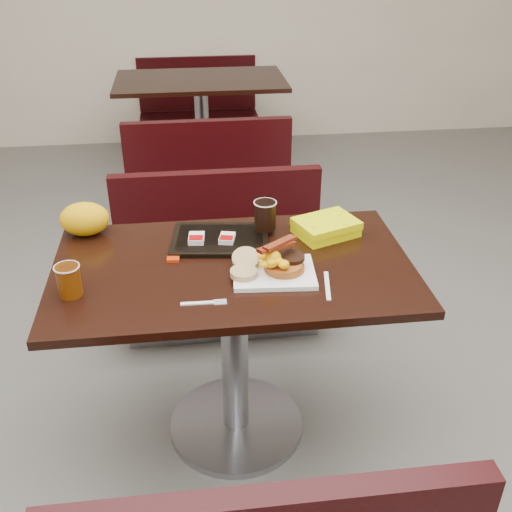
{
  "coord_description": "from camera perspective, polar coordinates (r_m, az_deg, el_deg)",
  "views": [
    {
      "loc": [
        -0.13,
        -1.72,
        1.77
      ],
      "look_at": [
        0.07,
        -0.07,
        0.82
      ],
      "focal_mm": 42.13,
      "sensor_mm": 36.0,
      "label": 1
    }
  ],
  "objects": [
    {
      "name": "coffee_cup_far",
      "position": [
        2.18,
        0.87,
        3.87
      ],
      "size": [
        0.1,
        0.1,
        0.11
      ],
      "primitive_type": "cylinder",
      "rotation": [
        0.0,
        0.0,
        0.37
      ],
      "color": "black",
      "rests_on": "tray"
    },
    {
      "name": "muffin_top",
      "position": [
        1.97,
        -0.97,
        -0.29
      ],
      "size": [
        0.1,
        0.1,
        0.05
      ],
      "primitive_type": "cylinder",
      "rotation": [
        0.38,
        0.0,
        -0.1
      ],
      "color": "tan",
      "rests_on": "platter"
    },
    {
      "name": "hashbrown_sleeve_right",
      "position": [
        2.12,
        -2.76,
        1.7
      ],
      "size": [
        0.07,
        0.08,
        0.02
      ],
      "primitive_type": "cube",
      "rotation": [
        0.0,
        0.0,
        -0.24
      ],
      "color": "silver",
      "rests_on": "tray"
    },
    {
      "name": "condiment_syrup",
      "position": [
        2.05,
        -7.88,
        -0.29
      ],
      "size": [
        0.04,
        0.03,
        0.01
      ],
      "primitive_type": "cube",
      "rotation": [
        0.0,
        0.0,
        -0.06
      ],
      "color": "red",
      "rests_on": "table_near"
    },
    {
      "name": "table_near",
      "position": [
        2.23,
        -2.03,
        -9.15
      ],
      "size": [
        1.2,
        0.7,
        0.75
      ],
      "primitive_type": null,
      "color": "black",
      "rests_on": "floor"
    },
    {
      "name": "platter",
      "position": [
        1.95,
        1.71,
        -1.58
      ],
      "size": [
        0.28,
        0.22,
        0.02
      ],
      "primitive_type": "cube",
      "rotation": [
        0.0,
        0.0,
        -0.07
      ],
      "color": "white",
      "rests_on": "table_near"
    },
    {
      "name": "sausage_patty",
      "position": [
        1.96,
        3.41,
        -0.11
      ],
      "size": [
        0.1,
        0.1,
        0.01
      ],
      "primitive_type": "cylinder",
      "rotation": [
        0.0,
        0.0,
        0.12
      ],
      "color": "black",
      "rests_on": "pancake_stack"
    },
    {
      "name": "pancake_stack",
      "position": [
        1.95,
        2.71,
        -0.91
      ],
      "size": [
        0.13,
        0.13,
        0.03
      ],
      "primitive_type": "cylinder",
      "rotation": [
        0.0,
        0.0,
        -0.02
      ],
      "color": "#A5531B",
      "rests_on": "platter"
    },
    {
      "name": "coffee_cup_near",
      "position": [
        1.91,
        -17.34,
        -2.25
      ],
      "size": [
        0.09,
        0.09,
        0.1
      ],
      "primitive_type": "cylinder",
      "rotation": [
        0.0,
        0.0,
        -0.24
      ],
      "color": "#8D3E05",
      "rests_on": "table_near"
    },
    {
      "name": "bench_far_s",
      "position": [
        3.89,
        -4.62,
        8.45
      ],
      "size": [
        1.0,
        0.46,
        0.72
      ],
      "primitive_type": null,
      "color": "black",
      "rests_on": "floor"
    },
    {
      "name": "paper_bag",
      "position": [
        2.26,
        -15.96,
        3.41
      ],
      "size": [
        0.21,
        0.18,
        0.12
      ],
      "primitive_type": "ellipsoid",
      "rotation": [
        0.0,
        0.0,
        -0.33
      ],
      "color": "orange",
      "rests_on": "table_near"
    },
    {
      "name": "condiment_ketchup",
      "position": [
        2.09,
        -3.92,
        0.56
      ],
      "size": [
        0.05,
        0.04,
        0.01
      ],
      "primitive_type": "cube",
      "rotation": [
        0.0,
        0.0,
        -0.18
      ],
      "color": "#8C0504",
      "rests_on": "table_near"
    },
    {
      "name": "fork",
      "position": [
        1.82,
        -5.61,
        -4.48
      ],
      "size": [
        0.14,
        0.03,
        0.0
      ],
      "primitive_type": null,
      "rotation": [
        0.0,
        0.0,
        -0.03
      ],
      "color": "white",
      "rests_on": "table_near"
    },
    {
      "name": "bacon_strips",
      "position": [
        1.92,
        1.98,
        0.96
      ],
      "size": [
        0.16,
        0.14,
        0.01
      ],
      "primitive_type": null,
      "rotation": [
        0.0,
        0.0,
        0.62
      ],
      "color": "#400504",
      "rests_on": "scrambled_eggs"
    },
    {
      "name": "floor",
      "position": [
        2.48,
        -1.87,
        -15.9
      ],
      "size": [
        6.0,
        7.0,
        0.01
      ],
      "primitive_type": "cube",
      "color": "slate",
      "rests_on": "ground"
    },
    {
      "name": "bench_far_n",
      "position": [
        5.22,
        -5.46,
        14.01
      ],
      "size": [
        1.0,
        0.46,
        0.72
      ],
      "primitive_type": null,
      "color": "black",
      "rests_on": "floor"
    },
    {
      "name": "scrambled_eggs",
      "position": [
        1.91,
        1.61,
        -0.24
      ],
      "size": [
        0.1,
        0.09,
        0.05
      ],
      "primitive_type": "ellipsoid",
      "rotation": [
        0.0,
        0.0,
        0.16
      ],
      "color": "#FFA205",
      "rests_on": "pancake_stack"
    },
    {
      "name": "tray",
      "position": [
        2.15,
        -3.42,
        1.58
      ],
      "size": [
        0.37,
        0.28,
        0.02
      ],
      "primitive_type": "cube",
      "rotation": [
        0.0,
        0.0,
        -0.12
      ],
      "color": "black",
      "rests_on": "table_near"
    },
    {
      "name": "hashbrown_sleeve_left",
      "position": [
        2.13,
        -5.68,
        1.69
      ],
      "size": [
        0.06,
        0.08,
        0.02
      ],
      "primitive_type": "cube",
      "rotation": [
        0.0,
        0.0,
        -0.1
      ],
      "color": "silver",
      "rests_on": "tray"
    },
    {
      "name": "muffin_bottom",
      "position": [
        1.91,
        -1.17,
        -1.61
      ],
      "size": [
        0.09,
        0.09,
        0.02
      ],
      "primitive_type": "cylinder",
      "rotation": [
        0.0,
        0.0,
        -0.0
      ],
      "color": "tan",
      "rests_on": "platter"
    },
    {
      "name": "clamshell",
      "position": [
        2.2,
        6.67,
        2.73
      ],
      "size": [
        0.26,
        0.23,
        0.06
      ],
      "primitive_type": "cube",
      "rotation": [
        0.0,
        0.0,
        0.36
      ],
      "color": "#E4E203",
      "rests_on": "table_near"
    },
    {
      "name": "bench_near_n",
      "position": [
        2.81,
        -3.33,
        -0.42
      ],
      "size": [
        1.0,
        0.46,
        0.72
      ],
      "primitive_type": null,
      "color": "black",
      "rests_on": "floor"
    },
    {
      "name": "table_far",
      "position": [
        4.55,
        -5.11,
        11.82
      ],
      "size": [
        1.2,
        0.7,
        0.75
      ],
      "primitive_type": null,
      "color": "black",
      "rests_on": "floor"
    },
    {
      "name": "knife",
      "position": [
        1.91,
        6.79,
        -2.81
      ],
      "size": [
        0.04,
        0.16,
        0.0
      ],
      "primitive_type": "cube",
      "rotation": [
        0.0,
        0.0,
        -1.74
      ],
      "color": "white",
      "rests_on": "table_near"
    }
  ]
}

